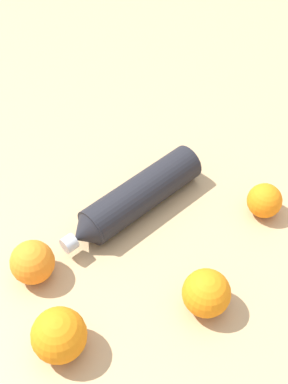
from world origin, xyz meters
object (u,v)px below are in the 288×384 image
(orange_3, at_px, (206,293))
(orange_1, at_px, (59,335))
(orange_0, at_px, (265,201))
(orange_2, at_px, (32,262))
(water_bottle, at_px, (136,198))

(orange_3, bearing_deg, orange_1, 162.85)
(orange_0, height_order, orange_1, orange_1)
(orange_0, bearing_deg, orange_2, 163.67)
(water_bottle, bearing_deg, orange_1, 25.57)
(orange_2, xyz_separation_m, orange_3, (0.19, -0.20, 0.00))
(orange_0, bearing_deg, orange_1, -177.26)
(orange_1, bearing_deg, water_bottle, 33.14)
(orange_1, relative_size, orange_3, 1.08)
(orange_1, relative_size, orange_2, 1.13)
(orange_3, bearing_deg, water_bottle, 84.16)
(orange_0, distance_m, orange_1, 0.42)
(water_bottle, bearing_deg, orange_2, -2.40)
(water_bottle, bearing_deg, orange_3, 76.60)
(orange_0, distance_m, orange_2, 0.41)
(water_bottle, height_order, orange_0, water_bottle)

